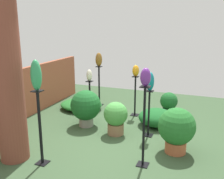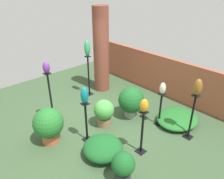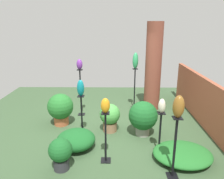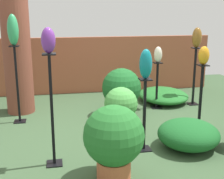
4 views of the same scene
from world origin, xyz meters
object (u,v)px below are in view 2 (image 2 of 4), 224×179
(pedestal_jade, at_px, (89,77))
(potted_plant_front_left, at_px, (104,112))
(pedestal_violet, at_px, (51,100))
(potted_plant_mid_right, at_px, (49,124))
(pedestal_teal, at_px, (86,124))
(art_vase_teal, at_px, (84,96))
(potted_plant_walkway_edge, at_px, (131,101))
(art_vase_amber, at_px, (144,106))
(pedestal_bronze, at_px, (191,119))
(art_vase_violet, at_px, (46,67))
(pedestal_ivory, at_px, (160,111))
(art_vase_jade, at_px, (87,48))
(pedestal_amber, at_px, (142,134))
(potted_plant_mid_left, at_px, (123,166))
(brick_pillar, at_px, (101,51))
(art_vase_bronze, at_px, (198,87))
(art_vase_ivory, at_px, (163,88))

(pedestal_jade, height_order, potted_plant_front_left, pedestal_jade)
(pedestal_violet, bearing_deg, potted_plant_mid_right, -34.12)
(pedestal_teal, distance_m, art_vase_teal, 0.76)
(potted_plant_walkway_edge, distance_m, potted_plant_front_left, 0.85)
(art_vase_amber, bearing_deg, pedestal_bronze, 69.67)
(pedestal_jade, distance_m, art_vase_violet, 2.01)
(pedestal_ivory, relative_size, pedestal_teal, 0.90)
(pedestal_bronze, bearing_deg, art_vase_teal, -130.36)
(pedestal_jade, distance_m, art_vase_jade, 0.97)
(pedestal_amber, relative_size, pedestal_teal, 1.04)
(potted_plant_mid_left, bearing_deg, potted_plant_front_left, 150.46)
(brick_pillar, relative_size, art_vase_bronze, 7.02)
(pedestal_jade, distance_m, pedestal_violet, 1.77)
(pedestal_violet, height_order, art_vase_teal, pedestal_violet)
(art_vase_violet, height_order, potted_plant_mid_left, art_vase_violet)
(pedestal_bronze, height_order, art_vase_teal, art_vase_teal)
(art_vase_amber, distance_m, potted_plant_walkway_edge, 1.60)
(art_vase_violet, bearing_deg, art_vase_amber, 19.58)
(pedestal_violet, height_order, pedestal_ivory, pedestal_violet)
(pedestal_bronze, relative_size, art_vase_violet, 3.89)
(pedestal_teal, distance_m, art_vase_amber, 1.50)
(pedestal_amber, distance_m, potted_plant_mid_left, 0.89)
(brick_pillar, xyz_separation_m, pedestal_amber, (2.98, -1.40, -0.90))
(pedestal_amber, relative_size, art_vase_amber, 3.60)
(art_vase_jade, relative_size, art_vase_teal, 1.29)
(potted_plant_mid_right, bearing_deg, art_vase_jade, 120.70)
(pedestal_ivory, height_order, art_vase_violet, art_vase_violet)
(art_vase_bronze, height_order, art_vase_violet, art_vase_violet)
(pedestal_ivory, xyz_separation_m, art_vase_jade, (-2.60, -0.33, 1.17))
(pedestal_teal, xyz_separation_m, art_vase_ivory, (0.78, 1.79, 0.61))
(art_vase_bronze, bearing_deg, pedestal_teal, -130.36)
(pedestal_ivory, relative_size, art_vase_violet, 3.04)
(potted_plant_walkway_edge, xyz_separation_m, potted_plant_mid_left, (1.40, -1.72, -0.13))
(potted_plant_mid_right, bearing_deg, pedestal_teal, 50.24)
(art_vase_amber, bearing_deg, pedestal_ivory, 107.27)
(brick_pillar, bearing_deg, art_vase_bronze, -2.65)
(art_vase_amber, distance_m, potted_plant_front_left, 1.54)
(pedestal_bronze, distance_m, art_vase_bronze, 0.83)
(pedestal_ivory, xyz_separation_m, potted_plant_mid_right, (-1.33, -2.46, 0.08))
(pedestal_jade, bearing_deg, pedestal_violet, -70.72)
(pedestal_bronze, distance_m, pedestal_teal, 2.47)
(potted_plant_mid_left, bearing_deg, art_vase_violet, -179.98)
(brick_pillar, height_order, potted_plant_front_left, brick_pillar)
(brick_pillar, height_order, art_vase_jade, brick_pillar)
(brick_pillar, height_order, art_vase_bronze, brick_pillar)
(art_vase_jade, bearing_deg, art_vase_violet, -70.72)
(pedestal_jade, height_order, art_vase_teal, art_vase_teal)
(pedestal_amber, relative_size, pedestal_bronze, 0.90)
(art_vase_teal, xyz_separation_m, potted_plant_mid_left, (1.41, -0.20, -0.86))
(art_vase_violet, distance_m, potted_plant_mid_left, 2.90)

